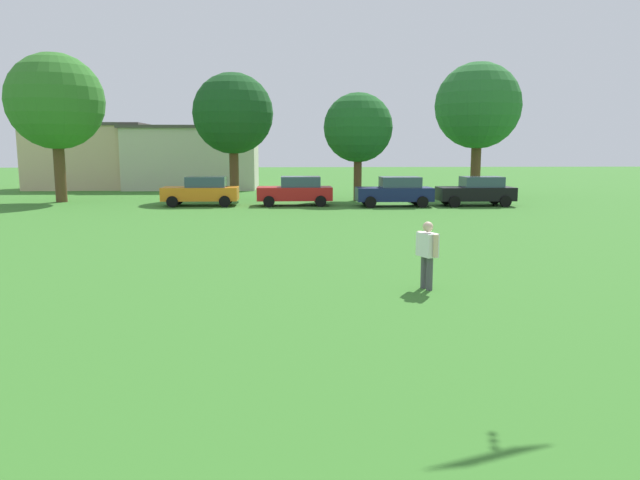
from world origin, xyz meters
TOP-DOWN VIEW (x-y plane):
  - ground_plane at (0.00, 30.00)m, footprint 160.00×160.00m
  - adult_bystander at (3.61, 14.17)m, footprint 0.46×0.71m
  - parked_car_orange_0 at (-4.48, 35.43)m, footprint 4.30×2.02m
  - parked_car_red_1 at (0.94, 35.26)m, footprint 4.30×2.02m
  - parked_car_navy_2 at (6.60, 34.47)m, footprint 4.30×2.02m
  - parked_car_black_3 at (11.35, 34.51)m, footprint 4.30×2.02m
  - tree_far_left at (-13.53, 38.46)m, footprint 5.77×5.77m
  - tree_left at (-3.04, 40.51)m, footprint 5.23×5.23m
  - tree_right at (4.90, 38.45)m, footprint 4.33×4.33m
  - tree_far_right at (13.50, 41.61)m, footprint 5.84×5.84m
  - house_left at (-7.25, 51.44)m, footprint 10.73×7.73m
  - house_right at (-15.75, 51.44)m, footprint 9.50×6.35m

SIDE VIEW (x-z plane):
  - ground_plane at x=0.00m, z-range 0.00..0.00m
  - parked_car_orange_0 at x=-4.48m, z-range 0.02..1.70m
  - parked_car_red_1 at x=0.94m, z-range 0.02..1.70m
  - parked_car_navy_2 at x=6.60m, z-range 0.02..1.70m
  - parked_car_black_3 at x=11.35m, z-range 0.02..1.70m
  - adult_bystander at x=3.61m, z-range 0.15..1.74m
  - house_left at x=-7.25m, z-range 0.01..5.09m
  - house_right at x=-15.75m, z-range 0.01..5.31m
  - tree_right at x=4.90m, z-range 1.18..7.92m
  - tree_left at x=-3.04m, z-range 1.43..9.58m
  - tree_far_left at x=-13.53m, z-range 1.57..10.56m
  - tree_far_right at x=13.50m, z-range 1.59..10.70m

